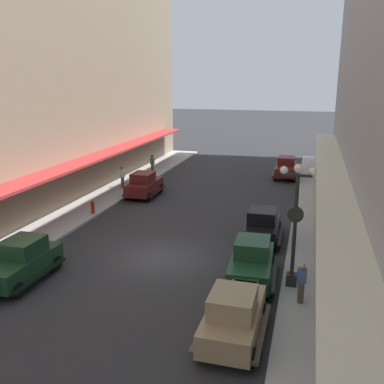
{
  "coord_description": "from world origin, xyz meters",
  "views": [
    {
      "loc": [
        6.81,
        -18.5,
        8.55
      ],
      "look_at": [
        0.0,
        6.0,
        1.8
      ],
      "focal_mm": 40.41,
      "sensor_mm": 36.0,
      "label": 1
    }
  ],
  "objects_px": {
    "parked_car_3": "(286,167)",
    "lamp_post_with_clock": "(295,221)",
    "parked_car_4": "(262,224)",
    "fire_hydrant": "(93,207)",
    "parked_car_5": "(144,184)",
    "pedestrian_1": "(301,282)",
    "parked_car_2": "(252,261)",
    "pedestrian_0": "(122,177)",
    "pedestrian_2": "(335,234)",
    "parked_car_1": "(233,314)",
    "pedestrian_3": "(152,164)",
    "parked_car_0": "(21,260)"
  },
  "relations": [
    {
      "from": "parked_car_0",
      "to": "pedestrian_0",
      "type": "relative_size",
      "value": 2.56
    },
    {
      "from": "parked_car_4",
      "to": "pedestrian_0",
      "type": "bearing_deg",
      "value": 145.42
    },
    {
      "from": "fire_hydrant",
      "to": "pedestrian_1",
      "type": "xyz_separation_m",
      "value": [
        13.16,
        -8.09,
        0.43
      ]
    },
    {
      "from": "parked_car_2",
      "to": "pedestrian_0",
      "type": "relative_size",
      "value": 2.59
    },
    {
      "from": "parked_car_2",
      "to": "pedestrian_3",
      "type": "xyz_separation_m",
      "value": [
        -11.54,
        18.62,
        0.07
      ]
    },
    {
      "from": "pedestrian_0",
      "to": "pedestrian_3",
      "type": "distance_m",
      "value": 5.54
    },
    {
      "from": "pedestrian_2",
      "to": "parked_car_5",
      "type": "bearing_deg",
      "value": 150.25
    },
    {
      "from": "parked_car_4",
      "to": "fire_hydrant",
      "type": "relative_size",
      "value": 5.22
    },
    {
      "from": "fire_hydrant",
      "to": "parked_car_4",
      "type": "bearing_deg",
      "value": -8.09
    },
    {
      "from": "parked_car_4",
      "to": "pedestrian_0",
      "type": "relative_size",
      "value": 2.56
    },
    {
      "from": "parked_car_1",
      "to": "pedestrian_2",
      "type": "relative_size",
      "value": 2.56
    },
    {
      "from": "parked_car_5",
      "to": "pedestrian_1",
      "type": "bearing_deg",
      "value": -48.64
    },
    {
      "from": "parked_car_5",
      "to": "parked_car_4",
      "type": "bearing_deg",
      "value": -35.54
    },
    {
      "from": "parked_car_2",
      "to": "parked_car_3",
      "type": "distance_m",
      "value": 20.74
    },
    {
      "from": "parked_car_2",
      "to": "lamp_post_with_clock",
      "type": "distance_m",
      "value": 2.67
    },
    {
      "from": "parked_car_0",
      "to": "pedestrian_0",
      "type": "bearing_deg",
      "value": 98.65
    },
    {
      "from": "parked_car_2",
      "to": "pedestrian_2",
      "type": "xyz_separation_m",
      "value": [
        3.56,
        4.18,
        0.07
      ]
    },
    {
      "from": "parked_car_2",
      "to": "pedestrian_3",
      "type": "distance_m",
      "value": 21.91
    },
    {
      "from": "pedestrian_2",
      "to": "parked_car_1",
      "type": "bearing_deg",
      "value": -112.28
    },
    {
      "from": "parked_car_2",
      "to": "fire_hydrant",
      "type": "relative_size",
      "value": 5.27
    },
    {
      "from": "parked_car_1",
      "to": "pedestrian_0",
      "type": "bearing_deg",
      "value": 124.3
    },
    {
      "from": "parked_car_0",
      "to": "parked_car_2",
      "type": "bearing_deg",
      "value": 15.26
    },
    {
      "from": "fire_hydrant",
      "to": "pedestrian_3",
      "type": "bearing_deg",
      "value": 92.38
    },
    {
      "from": "fire_hydrant",
      "to": "pedestrian_1",
      "type": "relative_size",
      "value": 0.5
    },
    {
      "from": "lamp_post_with_clock",
      "to": "pedestrian_0",
      "type": "bearing_deg",
      "value": 135.79
    },
    {
      "from": "parked_car_0",
      "to": "parked_car_3",
      "type": "bearing_deg",
      "value": 67.44
    },
    {
      "from": "parked_car_3",
      "to": "lamp_post_with_clock",
      "type": "height_order",
      "value": "lamp_post_with_clock"
    },
    {
      "from": "parked_car_3",
      "to": "pedestrian_1",
      "type": "bearing_deg",
      "value": -84.88
    },
    {
      "from": "lamp_post_with_clock",
      "to": "parked_car_2",
      "type": "bearing_deg",
      "value": 172.83
    },
    {
      "from": "pedestrian_1",
      "to": "parked_car_5",
      "type": "bearing_deg",
      "value": 131.36
    },
    {
      "from": "parked_car_4",
      "to": "fire_hydrant",
      "type": "xyz_separation_m",
      "value": [
        -10.92,
        1.55,
        -0.38
      ]
    },
    {
      "from": "fire_hydrant",
      "to": "parked_car_1",
      "type": "bearing_deg",
      "value": -44.73
    },
    {
      "from": "parked_car_1",
      "to": "fire_hydrant",
      "type": "xyz_separation_m",
      "value": [
        -11.05,
        10.95,
        -0.38
      ]
    },
    {
      "from": "pedestrian_0",
      "to": "parked_car_3",
      "type": "bearing_deg",
      "value": 32.29
    },
    {
      "from": "pedestrian_0",
      "to": "pedestrian_3",
      "type": "bearing_deg",
      "value": 85.6
    },
    {
      "from": "parked_car_1",
      "to": "parked_car_5",
      "type": "bearing_deg",
      "value": 120.71
    },
    {
      "from": "parked_car_5",
      "to": "pedestrian_2",
      "type": "height_order",
      "value": "parked_car_5"
    },
    {
      "from": "parked_car_4",
      "to": "lamp_post_with_clock",
      "type": "relative_size",
      "value": 0.83
    },
    {
      "from": "parked_car_3",
      "to": "lamp_post_with_clock",
      "type": "xyz_separation_m",
      "value": [
        1.59,
        -20.95,
        2.04
      ]
    },
    {
      "from": "parked_car_5",
      "to": "parked_car_3",
      "type": "bearing_deg",
      "value": 43.0
    },
    {
      "from": "pedestrian_0",
      "to": "parked_car_0",
      "type": "bearing_deg",
      "value": -81.35
    },
    {
      "from": "parked_car_3",
      "to": "parked_car_0",
      "type": "bearing_deg",
      "value": -112.56
    },
    {
      "from": "parked_car_0",
      "to": "pedestrian_0",
      "type": "xyz_separation_m",
      "value": [
        -2.39,
        15.71,
        0.07
      ]
    },
    {
      "from": "pedestrian_1",
      "to": "pedestrian_3",
      "type": "height_order",
      "value": "pedestrian_3"
    },
    {
      "from": "parked_car_3",
      "to": "parked_car_5",
      "type": "distance_m",
      "value": 13.27
    },
    {
      "from": "parked_car_2",
      "to": "fire_hydrant",
      "type": "height_order",
      "value": "parked_car_2"
    },
    {
      "from": "pedestrian_0",
      "to": "lamp_post_with_clock",
      "type": "bearing_deg",
      "value": -44.21
    },
    {
      "from": "parked_car_4",
      "to": "fire_hydrant",
      "type": "bearing_deg",
      "value": 171.91
    },
    {
      "from": "lamp_post_with_clock",
      "to": "pedestrian_1",
      "type": "height_order",
      "value": "lamp_post_with_clock"
    },
    {
      "from": "parked_car_3",
      "to": "pedestrian_1",
      "type": "relative_size",
      "value": 2.61
    }
  ]
}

